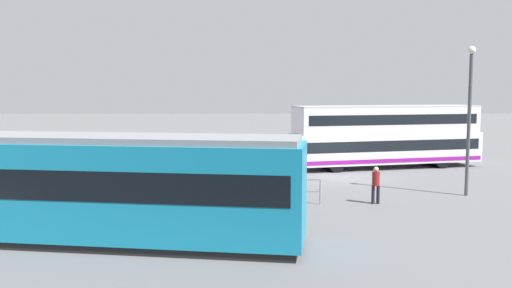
# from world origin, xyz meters

# --- Properties ---
(ground_plane) EXTENTS (160.00, 160.00, 0.00)m
(ground_plane) POSITION_xyz_m (0.00, 0.00, 0.00)
(ground_plane) COLOR slate
(double_decker_bus) EXTENTS (12.23, 5.10, 3.86)m
(double_decker_bus) POSITION_xyz_m (-3.38, -3.58, 1.98)
(double_decker_bus) COLOR silver
(double_decker_bus) RESTS_ON ground
(tram_yellow) EXTENTS (15.71, 5.10, 3.42)m
(tram_yellow) POSITION_xyz_m (11.21, 12.39, 1.77)
(tram_yellow) COLOR teal
(tram_yellow) RESTS_ON ground
(pedestrian_near_railing) EXTENTS (0.43, 0.43, 1.66)m
(pedestrian_near_railing) POSITION_xyz_m (2.69, 4.67, 0.95)
(pedestrian_near_railing) COLOR #33384C
(pedestrian_near_railing) RESTS_ON ground
(pedestrian_crossing) EXTENTS (0.36, 0.35, 1.59)m
(pedestrian_crossing) POSITION_xyz_m (-0.19, 7.01, 0.91)
(pedestrian_crossing) COLOR black
(pedestrian_crossing) RESTS_ON ground
(pedestrian_railing) EXTENTS (6.80, 0.69, 1.08)m
(pedestrian_railing) POSITION_xyz_m (5.53, 6.77, 0.73)
(pedestrian_railing) COLOR gray
(pedestrian_railing) RESTS_ON ground
(info_sign) EXTENTS (1.11, 0.20, 2.27)m
(info_sign) POSITION_xyz_m (9.13, 6.16, 1.57)
(info_sign) COLOR slate
(info_sign) RESTS_ON ground
(street_lamp) EXTENTS (0.36, 0.36, 6.77)m
(street_lamp) POSITION_xyz_m (-4.78, 5.31, 3.96)
(street_lamp) COLOR #4C4C51
(street_lamp) RESTS_ON ground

